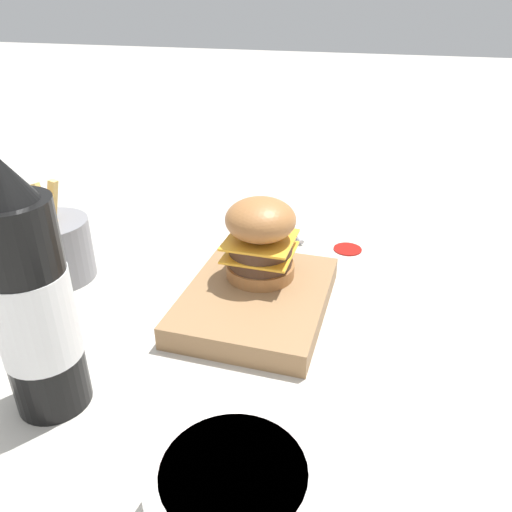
{
  "coord_description": "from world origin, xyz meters",
  "views": [
    {
      "loc": [
        0.52,
        0.21,
        0.37
      ],
      "look_at": [
        0.0,
        0.05,
        0.08
      ],
      "focal_mm": 35.0,
      "sensor_mm": 36.0,
      "label": 1
    }
  ],
  "objects_px": {
    "fries_basket": "(54,248)",
    "burger": "(260,238)",
    "side_bowl": "(234,494)",
    "spoon": "(275,210)",
    "ketchup_bottle": "(32,305)",
    "serving_board": "(256,300)"
  },
  "relations": [
    {
      "from": "side_bowl",
      "to": "ketchup_bottle",
      "type": "bearing_deg",
      "value": -108.53
    },
    {
      "from": "ketchup_bottle",
      "to": "side_bowl",
      "type": "relative_size",
      "value": 1.91
    },
    {
      "from": "ketchup_bottle",
      "to": "side_bowl",
      "type": "height_order",
      "value": "ketchup_bottle"
    },
    {
      "from": "serving_board",
      "to": "fries_basket",
      "type": "relative_size",
      "value": 1.58
    },
    {
      "from": "burger",
      "to": "side_bowl",
      "type": "bearing_deg",
      "value": 12.51
    },
    {
      "from": "burger",
      "to": "spoon",
      "type": "height_order",
      "value": "burger"
    },
    {
      "from": "fries_basket",
      "to": "spoon",
      "type": "distance_m",
      "value": 0.4
    },
    {
      "from": "burger",
      "to": "fries_basket",
      "type": "distance_m",
      "value": 0.3
    },
    {
      "from": "burger",
      "to": "spoon",
      "type": "xyz_separation_m",
      "value": [
        -0.28,
        -0.05,
        -0.08
      ]
    },
    {
      "from": "spoon",
      "to": "burger",
      "type": "bearing_deg",
      "value": 157.43
    },
    {
      "from": "fries_basket",
      "to": "spoon",
      "type": "bearing_deg",
      "value": 142.37
    },
    {
      "from": "burger",
      "to": "side_bowl",
      "type": "relative_size",
      "value": 0.8
    },
    {
      "from": "fries_basket",
      "to": "side_bowl",
      "type": "bearing_deg",
      "value": 51.84
    },
    {
      "from": "serving_board",
      "to": "spoon",
      "type": "relative_size",
      "value": 1.35
    },
    {
      "from": "fries_basket",
      "to": "burger",
      "type": "bearing_deg",
      "value": 97.25
    },
    {
      "from": "serving_board",
      "to": "ketchup_bottle",
      "type": "relative_size",
      "value": 0.88
    },
    {
      "from": "ketchup_bottle",
      "to": "spoon",
      "type": "xyz_separation_m",
      "value": [
        -0.53,
        0.09,
        -0.11
      ]
    },
    {
      "from": "ketchup_bottle",
      "to": "fries_basket",
      "type": "height_order",
      "value": "ketchup_bottle"
    },
    {
      "from": "serving_board",
      "to": "burger",
      "type": "xyz_separation_m",
      "value": [
        -0.04,
        -0.01,
        0.07
      ]
    },
    {
      "from": "serving_board",
      "to": "fries_basket",
      "type": "xyz_separation_m",
      "value": [
        -0.0,
        -0.3,
        0.03
      ]
    },
    {
      "from": "fries_basket",
      "to": "side_bowl",
      "type": "relative_size",
      "value": 1.07
    },
    {
      "from": "ketchup_bottle",
      "to": "fries_basket",
      "type": "distance_m",
      "value": 0.27
    }
  ]
}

